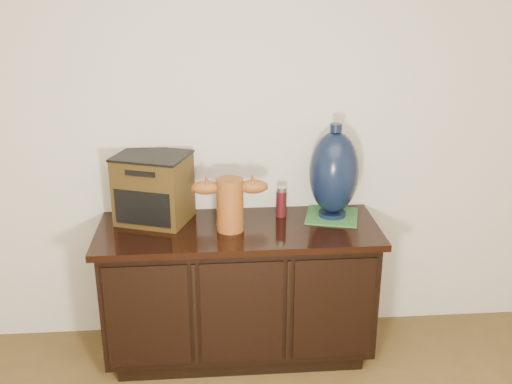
{
  "coord_description": "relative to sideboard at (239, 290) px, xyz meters",
  "views": [
    {
      "loc": [
        -0.14,
        -0.61,
        2.0
      ],
      "look_at": [
        0.09,
        2.18,
        0.97
      ],
      "focal_mm": 42.0,
      "sensor_mm": 36.0,
      "label": 1
    }
  ],
  "objects": [
    {
      "name": "green_mat",
      "position": [
        0.51,
        0.11,
        0.37
      ],
      "size": [
        0.33,
        0.33,
        0.01
      ],
      "primitive_type": "cube",
      "rotation": [
        0.0,
        0.0,
        -0.26
      ],
      "color": "#2D642F",
      "rests_on": "sideboard"
    },
    {
      "name": "lamp_base",
      "position": [
        0.51,
        0.11,
        0.62
      ],
      "size": [
        0.32,
        0.32,
        0.51
      ],
      "rotation": [
        0.0,
        0.0,
        -0.26
      ],
      "color": "black",
      "rests_on": "green_mat"
    },
    {
      "name": "sideboard",
      "position": [
        0.0,
        0.0,
        0.0
      ],
      "size": [
        1.46,
        0.56,
        0.75
      ],
      "color": "black",
      "rests_on": "ground"
    },
    {
      "name": "spray_can",
      "position": [
        0.24,
        0.14,
        0.45
      ],
      "size": [
        0.06,
        0.06,
        0.17
      ],
      "color": "#590F14",
      "rests_on": "sideboard"
    },
    {
      "name": "terracotta_vessel",
      "position": [
        -0.04,
        -0.02,
        0.52
      ],
      "size": [
        0.39,
        0.14,
        0.27
      ],
      "rotation": [
        0.0,
        0.0,
        -0.02
      ],
      "color": "brown",
      "rests_on": "sideboard"
    },
    {
      "name": "tv_radio",
      "position": [
        -0.44,
        0.14,
        0.55
      ],
      "size": [
        0.44,
        0.4,
        0.36
      ],
      "rotation": [
        0.0,
        0.0,
        -0.35
      ],
      "color": "#39290E",
      "rests_on": "sideboard"
    }
  ]
}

